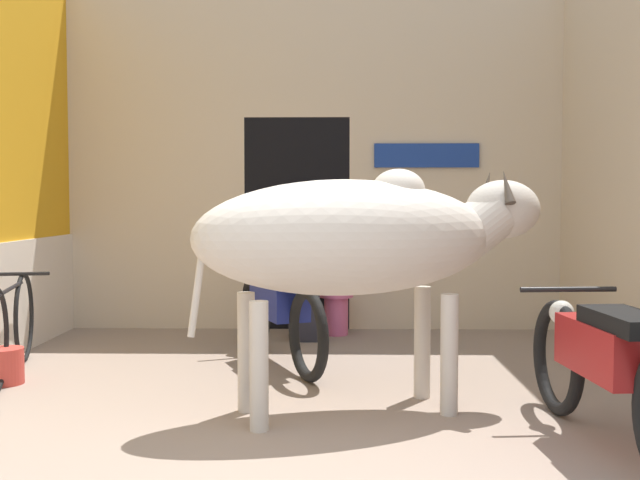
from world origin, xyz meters
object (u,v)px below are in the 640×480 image
at_px(motorcycle_far, 279,308).
at_px(shopkeeper_seated, 306,272).
at_px(plastic_stool, 336,312).
at_px(bucket, 5,366).
at_px(bicycle, 11,326).
at_px(motorcycle_near, 607,364).
at_px(cow, 362,238).

distance_m(motorcycle_far, shopkeeper_seated, 1.13).
distance_m(plastic_stool, bucket, 3.15).
relative_size(bicycle, bucket, 6.68).
relative_size(motorcycle_far, plastic_stool, 4.54).
bearing_deg(bicycle, bucket, -76.47).
relative_size(motorcycle_far, bicycle, 1.07).
xyz_separation_m(bicycle, bucket, (0.06, -0.25, -0.25)).
bearing_deg(plastic_stool, motorcycle_near, -67.28).
height_order(cow, motorcycle_near, cow).
bearing_deg(bicycle, plastic_stool, 36.13).
bearing_deg(motorcycle_far, cow, -65.64).
bearing_deg(motorcycle_far, motorcycle_near, -47.70).
bearing_deg(cow, bicycle, 160.80).
bearing_deg(plastic_stool, cow, -86.68).
bearing_deg(motorcycle_near, bicycle, 157.38).
bearing_deg(bicycle, motorcycle_far, 13.03).
bearing_deg(shopkeeper_seated, motorcycle_near, -61.71).
distance_m(cow, plastic_stool, 2.84).
distance_m(cow, bucket, 2.80).
bearing_deg(motorcycle_near, plastic_stool, 112.72).
distance_m(cow, shopkeeper_seated, 2.55).
relative_size(motorcycle_far, shopkeeper_seated, 1.55).
relative_size(motorcycle_near, bicycle, 1.19).
bearing_deg(motorcycle_far, shopkeeper_seated, 80.77).
xyz_separation_m(cow, motorcycle_far, (-0.62, 1.37, -0.64)).
distance_m(motorcycle_near, shopkeeper_seated, 3.62).
xyz_separation_m(motorcycle_far, plastic_stool, (0.46, 1.33, -0.23)).
relative_size(motorcycle_far, bucket, 7.16).
relative_size(cow, bucket, 9.05).
xyz_separation_m(motorcycle_far, bicycle, (-1.99, -0.46, -0.08)).
bearing_deg(bucket, motorcycle_near, -19.67).
bearing_deg(bucket, motorcycle_far, 20.26).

